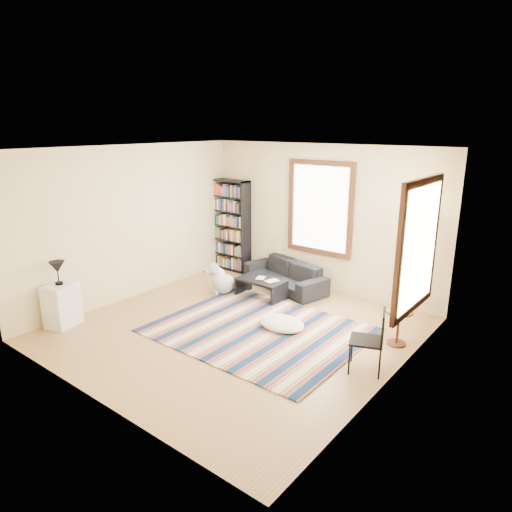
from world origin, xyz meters
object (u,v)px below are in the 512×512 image
Objects in this scene: floor_lamp at (404,263)px; side_table at (398,327)px; coffee_table at (261,288)px; folding_chair at (366,341)px; floor_cushion at (282,323)px; dog at (224,278)px; bookshelf at (231,225)px; white_cabinet at (62,305)px; sofa at (285,275)px.

floor_lamp is 3.44× the size of side_table.
folding_chair is (2.69, -1.24, 0.25)m from coffee_table.
dog is (-1.81, 0.63, 0.22)m from floor_cushion.
white_cabinet is at bearing -92.34° from bookshelf.
folding_chair reaches higher than white_cabinet.
sofa is 0.92× the size of bookshelf.
side_table is (1.64, 0.62, 0.17)m from floor_cushion.
floor_lamp is 1.31m from side_table.
floor_lamp is at bearing 26.46° from white_cabinet.
floor_lamp reaches higher than coffee_table.
coffee_table is at bearing 134.05° from folding_chair.
white_cabinet is (-4.50, -2.69, 0.08)m from side_table.
bookshelf reaches higher than sofa.
coffee_table is at bearing 44.11° from dog.
bookshelf is 3.21× the size of dog.
white_cabinet reaches higher than floor_cushion.
floor_cushion is 1.09× the size of white_cabinet.
folding_chair is 3.55m from dog.
side_table is at bearing 65.93° from folding_chair.
bookshelf reaches higher than folding_chair.
side_table is at bearing -15.99° from bookshelf.
coffee_table is 1.67× the size of side_table.
sofa is 3.39× the size of side_table.
side_table is (2.69, -0.97, 0.00)m from sofa.
dog is at bearing -160.93° from floor_lamp.
floor_lamp is at bearing 18.91° from coffee_table.
white_cabinet is (-1.81, -3.67, 0.08)m from sofa.
side_table is 0.77× the size of white_cabinet.
floor_lamp is 3.31m from dog.
sofa is 4.09m from white_cabinet.
coffee_table is 2.98m from folding_chair.
dog is at bearing -113.19° from sofa.
dog is at bearing -160.41° from coffee_table.
side_table is at bearing -5.48° from coffee_table.
bookshelf is 1.08× the size of floor_lamp.
sofa is at bearing 122.37° from folding_chair.
white_cabinet is at bearing 179.91° from folding_chair.
bookshelf reaches higher than coffee_table.
dog is (-3.40, 0.99, -0.12)m from folding_chair.
white_cabinet is at bearing -120.74° from coffee_table.
floor_lamp is at bearing -2.46° from bookshelf.
bookshelf is 2.33× the size of folding_chair.
floor_cushion is at bearing -159.21° from side_table.
side_table reaches higher than coffee_table.
side_table reaches higher than sofa.
coffee_table is 2.76m from side_table.
bookshelf is (-1.65, 0.27, 0.73)m from sofa.
bookshelf is 3.40m from floor_cushion.
sofa is 2.41× the size of floor_cushion.
floor_cushion is 0.88× the size of folding_chair.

